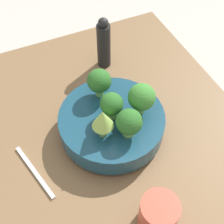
{
  "coord_description": "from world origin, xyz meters",
  "views": [
    {
      "loc": [
        0.43,
        -0.18,
        0.73
      ],
      "look_at": [
        0.0,
        0.02,
        0.12
      ],
      "focal_mm": 50.0,
      "sensor_mm": 36.0,
      "label": 1
    }
  ],
  "objects_px": {
    "bowl": "(112,124)",
    "pepper_mill": "(104,44)",
    "cup": "(158,214)",
    "fork": "(35,172)"
  },
  "relations": [
    {
      "from": "pepper_mill",
      "to": "fork",
      "type": "height_order",
      "value": "pepper_mill"
    },
    {
      "from": "cup",
      "to": "fork",
      "type": "relative_size",
      "value": 0.52
    },
    {
      "from": "cup",
      "to": "pepper_mill",
      "type": "bearing_deg",
      "value": 169.24
    },
    {
      "from": "fork",
      "to": "cup",
      "type": "bearing_deg",
      "value": 42.83
    },
    {
      "from": "bowl",
      "to": "pepper_mill",
      "type": "distance_m",
      "value": 0.27
    },
    {
      "from": "fork",
      "to": "bowl",
      "type": "bearing_deg",
      "value": 97.64
    },
    {
      "from": "bowl",
      "to": "cup",
      "type": "height_order",
      "value": "cup"
    },
    {
      "from": "cup",
      "to": "pepper_mill",
      "type": "xyz_separation_m",
      "value": [
        -0.51,
        0.1,
        0.04
      ]
    },
    {
      "from": "bowl",
      "to": "fork",
      "type": "bearing_deg",
      "value": -82.36
    },
    {
      "from": "bowl",
      "to": "cup",
      "type": "distance_m",
      "value": 0.26
    }
  ]
}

